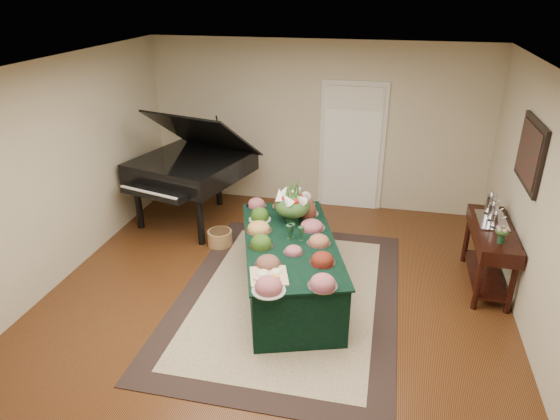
% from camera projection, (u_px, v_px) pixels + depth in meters
% --- Properties ---
extents(ground, '(6.00, 6.00, 0.00)m').
position_uv_depth(ground, '(275.00, 299.00, 6.00)').
color(ground, black).
rests_on(ground, ground).
extents(area_rug, '(2.60, 3.64, 0.01)m').
position_uv_depth(area_rug, '(288.00, 296.00, 6.05)').
color(area_rug, black).
rests_on(area_rug, ground).
extents(kitchen_doorway, '(1.05, 0.07, 2.10)m').
position_uv_depth(kitchen_doorway, '(352.00, 148.00, 8.09)').
color(kitchen_doorway, silver).
rests_on(kitchen_doorway, ground).
extents(buffet_table, '(1.66, 2.41, 0.74)m').
position_uv_depth(buffet_table, '(290.00, 268.00, 5.95)').
color(buffet_table, black).
rests_on(buffet_table, ground).
extents(food_platters, '(1.43, 2.41, 0.13)m').
position_uv_depth(food_platters, '(287.00, 234.00, 5.83)').
color(food_platters, '#BBBBC5').
rests_on(food_platters, buffet_table).
extents(cutting_board, '(0.47, 0.47, 0.10)m').
position_uv_depth(cutting_board, '(269.00, 274.00, 5.08)').
color(cutting_board, tan).
rests_on(cutting_board, buffet_table).
extents(green_goblets, '(0.22, 0.13, 0.18)m').
position_uv_depth(green_goblets, '(294.00, 232.00, 5.79)').
color(green_goblets, '#15361F').
rests_on(green_goblets, buffet_table).
extents(floral_centerpiece, '(0.46, 0.46, 0.46)m').
position_uv_depth(floral_centerpiece, '(293.00, 202.00, 6.16)').
color(floral_centerpiece, '#15361F').
rests_on(floral_centerpiece, buffet_table).
extents(grand_piano, '(1.93, 2.05, 1.80)m').
position_uv_depth(grand_piano, '(191.00, 166.00, 7.63)').
color(grand_piano, black).
rests_on(grand_piano, ground).
extents(wicker_basket, '(0.35, 0.35, 0.22)m').
position_uv_depth(wicker_basket, '(220.00, 238.00, 7.20)').
color(wicker_basket, olive).
rests_on(wicker_basket, ground).
extents(mahogany_sideboard, '(0.45, 1.33, 0.81)m').
position_uv_depth(mahogany_sideboard, '(491.00, 241.00, 6.04)').
color(mahogany_sideboard, black).
rests_on(mahogany_sideboard, ground).
extents(tea_service, '(0.34, 0.58, 0.30)m').
position_uv_depth(tea_service, '(493.00, 211.00, 6.10)').
color(tea_service, '#BBBBC5').
rests_on(tea_service, mahogany_sideboard).
extents(pink_bouquet, '(0.16, 0.16, 0.21)m').
position_uv_depth(pink_bouquet, '(502.00, 232.00, 5.54)').
color(pink_bouquet, '#15361F').
rests_on(pink_bouquet, mahogany_sideboard).
extents(wall_painting, '(0.05, 0.95, 0.75)m').
position_uv_depth(wall_painting, '(530.00, 153.00, 5.53)').
color(wall_painting, black).
rests_on(wall_painting, ground).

